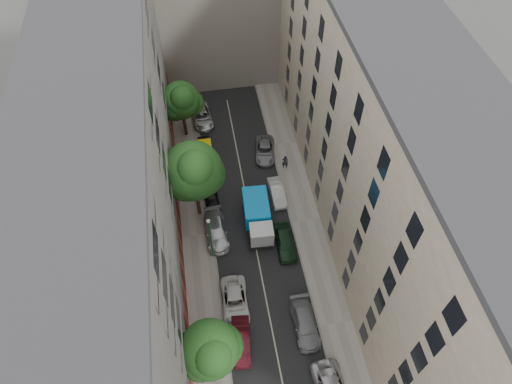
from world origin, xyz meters
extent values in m
plane|color=#4C4C49|center=(0.00, 0.00, 0.00)|extent=(120.00, 120.00, 0.00)
cube|color=black|center=(0.00, 0.00, 0.01)|extent=(8.00, 44.00, 0.02)
cube|color=gray|center=(-5.50, 0.00, 0.07)|extent=(3.00, 44.00, 0.15)
cube|color=gray|center=(5.50, 0.00, 0.07)|extent=(3.00, 44.00, 0.15)
cube|color=#4F4C49|center=(-11.00, 0.00, 10.00)|extent=(8.00, 44.00, 20.00)
cube|color=beige|center=(11.00, 0.00, 10.00)|extent=(8.00, 44.00, 20.00)
cube|color=slate|center=(0.00, 28.00, 9.00)|extent=(18.00, 12.00, 18.00)
cube|color=black|center=(0.60, 0.22, 0.61)|extent=(2.62, 6.06, 0.33)
cube|color=#ADB0B2|center=(0.60, -1.87, 1.60)|extent=(2.29, 1.87, 1.87)
cube|color=#0D9CFB|center=(0.60, 1.21, 1.76)|extent=(2.63, 4.08, 1.98)
cylinder|color=black|center=(-0.45, -1.87, 0.46)|extent=(0.31, 0.92, 0.92)
cylinder|color=black|center=(1.65, -1.87, 0.46)|extent=(0.31, 0.92, 0.92)
cylinder|color=black|center=(-0.45, 1.98, 0.46)|extent=(0.31, 0.92, 0.92)
cylinder|color=black|center=(1.65, 1.98, 0.46)|extent=(0.31, 0.92, 0.92)
imported|color=#490E18|center=(-2.80, -11.40, 0.71)|extent=(1.95, 4.44, 1.42)
imported|color=silver|center=(-2.80, -7.80, 0.69)|extent=(2.42, 5.00, 1.37)
imported|color=silver|center=(-3.60, -0.20, 0.74)|extent=(2.25, 5.18, 1.48)
imported|color=black|center=(-3.60, 3.54, 0.64)|extent=(1.79, 3.84, 1.27)
imported|color=black|center=(-3.60, 11.00, 0.65)|extent=(1.40, 3.94, 1.30)
imported|color=#B5B5BA|center=(-3.45, 16.60, 0.70)|extent=(2.80, 5.21, 1.39)
imported|color=slate|center=(2.80, -10.80, 0.71)|extent=(2.02, 4.88, 1.41)
imported|color=black|center=(2.80, -2.60, 0.75)|extent=(1.84, 4.42, 1.50)
imported|color=silver|center=(3.25, 3.60, 0.66)|extent=(1.52, 4.04, 1.32)
imported|color=gray|center=(3.05, 9.80, 0.63)|extent=(2.83, 4.85, 1.27)
cylinder|color=#382619|center=(-5.28, -13.19, 1.32)|extent=(0.36, 0.36, 2.35)
cylinder|color=#382619|center=(-5.28, -13.19, 3.34)|extent=(0.24, 0.24, 1.68)
sphere|color=#1F4818|center=(-5.28, -13.19, 4.98)|extent=(4.45, 4.45, 4.45)
sphere|color=#1F4818|center=(-4.38, -12.79, 4.18)|extent=(3.34, 3.34, 3.34)
sphere|color=#1F4818|center=(-5.98, -13.69, 4.51)|extent=(3.11, 3.11, 3.11)
sphere|color=#1F4818|center=(-5.08, -13.99, 5.86)|extent=(2.89, 2.89, 2.89)
cylinder|color=#382619|center=(-5.00, 2.71, 1.73)|extent=(0.36, 0.36, 3.17)
cylinder|color=#382619|center=(-5.00, 2.71, 4.45)|extent=(0.24, 0.24, 2.26)
sphere|color=#1F4818|center=(-5.00, 2.71, 6.67)|extent=(5.62, 5.62, 5.62)
sphere|color=#1F4818|center=(-4.10, 3.11, 5.58)|extent=(4.21, 4.21, 4.21)
sphere|color=#1F4818|center=(-5.70, 2.21, 6.03)|extent=(3.93, 3.93, 3.93)
sphere|color=#1F4818|center=(-4.80, 1.91, 7.84)|extent=(3.65, 3.65, 3.65)
cylinder|color=#382619|center=(-5.53, 14.42, 1.39)|extent=(0.36, 0.36, 2.48)
cylinder|color=#382619|center=(-5.53, 14.42, 3.52)|extent=(0.24, 0.24, 1.77)
sphere|color=#1F4818|center=(-5.53, 14.42, 5.26)|extent=(4.25, 4.25, 4.25)
sphere|color=#1F4818|center=(-4.63, 14.82, 4.41)|extent=(3.19, 3.19, 3.19)
sphere|color=#1F4818|center=(-6.23, 13.92, 4.76)|extent=(2.98, 2.98, 2.98)
sphere|color=#1F4818|center=(-5.33, 13.62, 6.18)|extent=(2.76, 2.76, 2.76)
cylinder|color=#1B602D|center=(-4.20, -2.56, 2.99)|extent=(0.14, 0.14, 5.68)
sphere|color=silver|center=(-4.20, -2.56, 5.92)|extent=(0.36, 0.36, 0.36)
imported|color=black|center=(4.85, 7.31, 1.07)|extent=(0.76, 0.61, 1.83)
camera|label=1|loc=(-3.86, -25.21, 38.05)|focal=32.00mm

